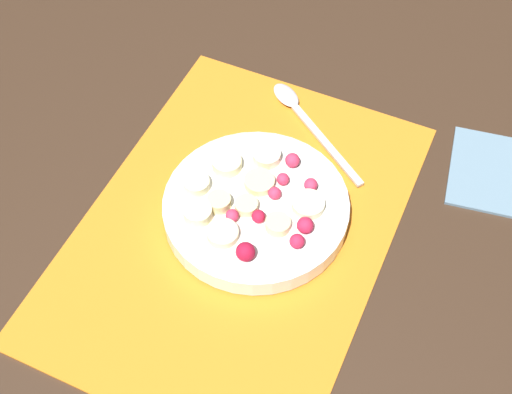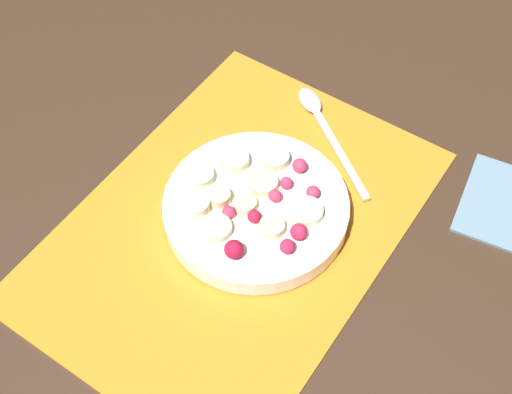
% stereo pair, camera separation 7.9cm
% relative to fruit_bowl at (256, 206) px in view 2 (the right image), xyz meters
% --- Properties ---
extents(ground_plane, '(3.00, 3.00, 0.00)m').
position_rel_fruit_bowl_xyz_m(ground_plane, '(-0.02, 0.01, -0.02)').
color(ground_plane, '#382619').
extents(placemat, '(0.47, 0.33, 0.01)m').
position_rel_fruit_bowl_xyz_m(placemat, '(-0.02, 0.01, -0.02)').
color(placemat, orange).
rests_on(placemat, ground_plane).
extents(fruit_bowl, '(0.21, 0.21, 0.05)m').
position_rel_fruit_bowl_xyz_m(fruit_bowl, '(0.00, 0.00, 0.00)').
color(fruit_bowl, white).
rests_on(fruit_bowl, placemat).
extents(spoon, '(0.12, 0.17, 0.01)m').
position_rel_fruit_bowl_xyz_m(spoon, '(0.17, 0.01, -0.01)').
color(spoon, silver).
rests_on(spoon, placemat).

